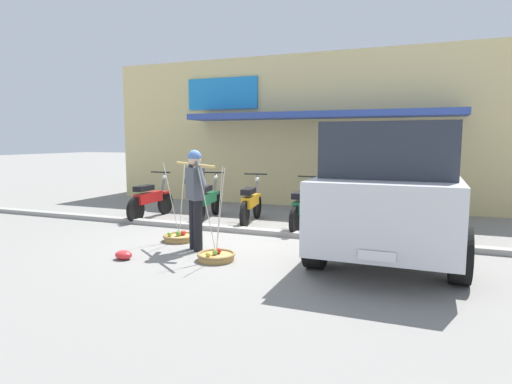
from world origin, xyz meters
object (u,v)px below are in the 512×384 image
object	(u,v)px
fruit_basket_right_side	(179,237)
wooden_crate	(331,212)
motorcycle_nearest_shop	(150,200)
plastic_litter_bag	(124,255)
parked_truck	(393,191)
motorcycle_second_in_row	(208,200)
motorcycle_third_in_row	(251,203)
motorcycle_end_of_row	(303,208)
fruit_vendor	(195,193)
fruit_basket_left_side	(216,256)

from	to	relation	value
fruit_basket_right_side	wooden_crate	xyz separation A→B (m)	(2.16, 3.20, 0.08)
motorcycle_nearest_shop	plastic_litter_bag	bearing A→B (deg)	-61.47
parked_truck	motorcycle_second_in_row	bearing A→B (deg)	159.96
motorcycle_second_in_row	plastic_litter_bag	xyz separation A→B (m)	(0.38, -3.54, -0.38)
motorcycle_third_in_row	motorcycle_end_of_row	size ratio (longest dim) A/B	0.99
fruit_vendor	wooden_crate	distance (m)	4.06
motorcycle_nearest_shop	wooden_crate	world-z (taller)	motorcycle_nearest_shop
motorcycle_second_in_row	motorcycle_nearest_shop	bearing A→B (deg)	-162.96
fruit_basket_left_side	motorcycle_third_in_row	world-z (taller)	fruit_basket_left_side
motorcycle_second_in_row	motorcycle_third_in_row	world-z (taller)	same
fruit_vendor	motorcycle_end_of_row	bearing A→B (deg)	61.57
motorcycle_nearest_shop	wooden_crate	distance (m)	4.28
motorcycle_nearest_shop	motorcycle_second_in_row	world-z (taller)	same
parked_truck	fruit_vendor	bearing A→B (deg)	-161.29
fruit_basket_right_side	parked_truck	world-z (taller)	parked_truck
parked_truck	wooden_crate	distance (m)	3.16
fruit_basket_left_side	wooden_crate	distance (m)	4.23
fruit_vendor	motorcycle_nearest_shop	xyz separation A→B (m)	(-2.46, 2.19, -0.52)
motorcycle_nearest_shop	wooden_crate	bearing A→B (deg)	20.16
motorcycle_third_in_row	parked_truck	world-z (taller)	parked_truck
fruit_vendor	plastic_litter_bag	world-z (taller)	fruit_vendor
plastic_litter_bag	motorcycle_end_of_row	bearing A→B (deg)	58.23
motorcycle_nearest_shop	wooden_crate	size ratio (longest dim) A/B	4.14
wooden_crate	parked_truck	bearing A→B (deg)	-59.23
fruit_vendor	fruit_basket_right_side	xyz separation A→B (m)	(-0.62, 0.46, -0.90)
fruit_vendor	motorcycle_nearest_shop	world-z (taller)	fruit_vendor
fruit_basket_left_side	fruit_basket_right_side	bearing A→B (deg)	143.09
fruit_vendor	plastic_litter_bag	distance (m)	1.51
fruit_vendor	wooden_crate	size ratio (longest dim) A/B	3.85
motorcycle_second_in_row	fruit_basket_left_side	bearing A→B (deg)	-60.15
fruit_basket_right_side	plastic_litter_bag	bearing A→B (deg)	-95.95
motorcycle_third_in_row	plastic_litter_bag	bearing A→B (deg)	-102.07
fruit_vendor	parked_truck	xyz separation A→B (m)	(3.10, 1.05, 0.05)
motorcycle_nearest_shop	motorcycle_second_in_row	distance (m)	1.38
motorcycle_end_of_row	plastic_litter_bag	xyz separation A→B (m)	(-2.01, -3.25, -0.38)
wooden_crate	plastic_litter_bag	bearing A→B (deg)	-116.61
motorcycle_nearest_shop	fruit_basket_left_side	bearing A→B (deg)	-40.77
fruit_vendor	parked_truck	bearing A→B (deg)	18.71
parked_truck	plastic_litter_bag	world-z (taller)	parked_truck
fruit_basket_left_side	motorcycle_end_of_row	bearing A→B (deg)	77.06
motorcycle_third_in_row	wooden_crate	distance (m)	1.95
motorcycle_end_of_row	motorcycle_nearest_shop	bearing A→B (deg)	-178.20
motorcycle_second_in_row	wooden_crate	distance (m)	2.90
fruit_basket_right_side	wooden_crate	world-z (taller)	fruit_basket_right_side
motorcycle_end_of_row	parked_truck	size ratio (longest dim) A/B	0.38
fruit_basket_right_side	wooden_crate	bearing A→B (deg)	55.99
motorcycle_nearest_shop	wooden_crate	xyz separation A→B (m)	(4.01, 1.47, -0.29)
fruit_basket_left_side	motorcycle_end_of_row	distance (m)	2.87
motorcycle_second_in_row	motorcycle_end_of_row	distance (m)	2.41
motorcycle_third_in_row	fruit_vendor	bearing A→B (deg)	-89.55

